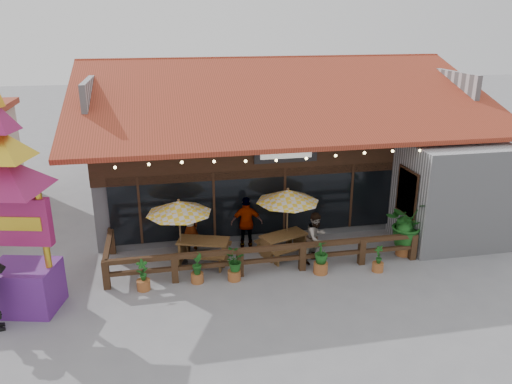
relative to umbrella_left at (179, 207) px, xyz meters
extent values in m
plane|color=gray|center=(4.24, -0.70, -1.96)|extent=(100.00, 100.00, 0.00)
cube|color=#ACACB1|center=(4.24, 6.30, 0.04)|extent=(14.00, 10.00, 4.00)
cube|color=#371C11|center=(2.74, 1.22, 1.24)|extent=(11.00, 0.16, 1.60)
cube|color=black|center=(2.74, 1.20, -0.46)|extent=(10.00, 0.12, 2.40)
cube|color=#FBA471|center=(2.74, 1.40, -0.46)|extent=(9.80, 0.05, 2.20)
cube|color=#ACACB1|center=(9.49, -0.05, -0.16)|extent=(3.50, 2.70, 3.60)
cube|color=red|center=(7.68, -0.20, 0.04)|extent=(0.06, 1.20, 1.50)
cube|color=#371C11|center=(7.67, -0.20, 0.04)|extent=(0.04, 1.34, 1.64)
cube|color=#AC3A26|center=(4.24, 2.80, 2.94)|extent=(15.50, 7.05, 2.37)
cube|color=#AC3A26|center=(4.24, 9.80, 2.94)|extent=(15.50, 7.05, 2.37)
cube|color=#AC3A26|center=(4.24, 6.30, 4.06)|extent=(15.50, 0.30, 0.12)
cube|color=#ACACB1|center=(-2.76, 6.30, 2.74)|extent=(0.20, 9.00, 1.80)
cube|color=#ACACB1|center=(11.24, 6.30, 2.74)|extent=(0.20, 9.00, 1.80)
cube|color=black|center=(3.74, 1.10, 1.24)|extent=(2.20, 0.10, 0.55)
cube|color=silver|center=(3.74, 1.04, 1.24)|extent=(1.80, 0.02, 0.25)
cube|color=#371C11|center=(-1.26, 1.16, -0.46)|extent=(0.08, 0.08, 2.40)
cube|color=#371C11|center=(1.24, 1.16, -0.46)|extent=(0.08, 0.08, 2.40)
cube|color=#371C11|center=(3.74, 1.16, -0.46)|extent=(0.08, 0.08, 2.40)
cube|color=#371C11|center=(6.24, 1.16, -0.46)|extent=(0.08, 0.08, 2.40)
sphere|color=#FFE58C|center=(-1.76, -0.62, 1.59)|extent=(0.09, 0.09, 0.09)
sphere|color=#FFE58C|center=(-0.81, -0.62, 1.63)|extent=(0.09, 0.09, 0.09)
sphere|color=#FFE58C|center=(0.14, -0.62, 1.64)|extent=(0.09, 0.09, 0.09)
sphere|color=#FFE58C|center=(1.09, -0.62, 1.62)|extent=(0.09, 0.09, 0.09)
sphere|color=#FFE58C|center=(2.04, -0.62, 1.57)|extent=(0.09, 0.09, 0.09)
sphere|color=#FFE58C|center=(2.99, -0.62, 1.54)|extent=(0.09, 0.09, 0.09)
sphere|color=#FFE58C|center=(3.94, -0.62, 1.56)|extent=(0.09, 0.09, 0.09)
sphere|color=#FFE58C|center=(4.89, -0.62, 1.59)|extent=(0.09, 0.09, 0.09)
sphere|color=#FFE58C|center=(5.84, -0.62, 1.63)|extent=(0.09, 0.09, 0.09)
sphere|color=#FFE58C|center=(6.79, -0.62, 1.64)|extent=(0.09, 0.09, 0.09)
sphere|color=#FFE58C|center=(7.74, -0.62, 1.61)|extent=(0.09, 0.09, 0.09)
cube|color=#422D17|center=(-2.26, -1.20, -1.51)|extent=(0.20, 0.20, 0.90)
cube|color=#422D17|center=(-0.26, -1.20, -1.51)|extent=(0.20, 0.20, 0.90)
cube|color=#422D17|center=(1.74, -1.20, -1.51)|extent=(0.20, 0.20, 0.90)
cube|color=#422D17|center=(3.74, -1.20, -1.51)|extent=(0.20, 0.20, 0.90)
cube|color=#422D17|center=(5.74, -1.20, -1.51)|extent=(0.20, 0.20, 0.90)
cube|color=#422D17|center=(7.54, -1.20, -1.51)|extent=(0.20, 0.20, 0.90)
cube|color=#422D17|center=(2.64, -1.20, -1.11)|extent=(9.80, 0.16, 0.14)
cube|color=#422D17|center=(2.64, -1.20, -1.51)|extent=(9.80, 0.12, 0.12)
cube|color=#422D17|center=(-2.26, 0.05, -1.11)|extent=(0.16, 2.50, 0.14)
cube|color=#422D17|center=(-2.26, 1.20, -1.51)|extent=(0.20, 0.20, 0.90)
cylinder|color=brown|center=(0.00, 0.00, -0.90)|extent=(0.05, 0.05, 2.11)
cone|color=yellow|center=(0.00, 0.00, 0.01)|extent=(2.43, 2.43, 0.41)
sphere|color=brown|center=(0.00, 0.00, 0.24)|extent=(0.09, 0.09, 0.09)
cylinder|color=black|center=(0.00, 0.00, -1.93)|extent=(0.40, 0.40, 0.05)
cylinder|color=brown|center=(3.61, 0.27, -0.89)|extent=(0.06, 0.06, 2.14)
cone|color=yellow|center=(3.61, 0.27, 0.05)|extent=(2.23, 2.23, 0.42)
sphere|color=brown|center=(3.61, 0.27, 0.28)|extent=(0.09, 0.09, 0.09)
cylinder|color=black|center=(3.61, 0.27, -1.93)|extent=(0.41, 0.41, 0.06)
cube|color=brown|center=(0.72, -0.04, -1.20)|extent=(1.80, 1.25, 0.06)
cube|color=brown|center=(0.04, 0.19, -1.58)|extent=(0.31, 0.71, 0.76)
cube|color=brown|center=(1.40, -0.27, -1.58)|extent=(0.31, 0.71, 0.76)
cube|color=brown|center=(0.55, -0.57, -1.51)|extent=(1.64, 0.79, 0.05)
cube|color=brown|center=(0.90, 0.50, -1.51)|extent=(1.64, 0.79, 0.05)
cube|color=brown|center=(3.43, -0.04, -1.24)|extent=(1.70, 1.21, 0.06)
cube|color=brown|center=(2.79, -0.27, -1.60)|extent=(0.30, 0.66, 0.72)
cube|color=brown|center=(4.06, 0.20, -1.60)|extent=(0.30, 0.66, 0.72)
cube|color=brown|center=(3.61, -0.54, -1.53)|extent=(1.55, 0.78, 0.05)
cube|color=brown|center=(3.24, 0.46, -1.53)|extent=(1.55, 0.78, 0.05)
cube|color=#612383|center=(-4.32, -1.87, -1.31)|extent=(1.99, 1.67, 1.30)
cube|color=#961B56|center=(-4.32, -1.87, 0.64)|extent=(1.95, 0.73, 1.30)
cube|color=gold|center=(-4.32, -2.02, 0.64)|extent=(1.48, 0.40, 0.38)
cylinder|color=gold|center=(-3.56, -1.87, 0.42)|extent=(0.17, 0.17, 2.16)
pyramid|color=#961B56|center=(-4.32, -1.87, 2.37)|extent=(3.14, 3.14, 0.86)
cylinder|color=#995529|center=(7.42, -0.82, -1.77)|extent=(0.52, 0.52, 0.38)
imported|color=#1D5E1A|center=(7.42, -0.82, -0.80)|extent=(1.85, 1.83, 1.56)
sphere|color=#1D5E1A|center=(7.55, -0.91, -1.09)|extent=(0.52, 0.52, 0.52)
sphere|color=#1D5E1A|center=(7.31, -0.70, -0.92)|extent=(0.45, 0.45, 0.45)
imported|color=#371C11|center=(0.38, 0.93, -1.13)|extent=(0.71, 0.60, 1.65)
imported|color=#371C11|center=(4.32, -0.73, -1.10)|extent=(1.05, 1.00, 1.72)
imported|color=#371C11|center=(2.31, 0.74, -1.02)|extent=(1.15, 0.61, 1.87)
cylinder|color=#995529|center=(-1.20, -1.48, -1.80)|extent=(0.40, 0.40, 0.32)
imported|color=#1D5E1A|center=(-1.20, -1.48, -1.31)|extent=(0.39, 0.31, 0.65)
cylinder|color=#995529|center=(0.40, -1.35, -1.80)|extent=(0.38, 0.38, 0.31)
imported|color=#1D5E1A|center=(0.40, -1.35, -1.33)|extent=(0.30, 0.36, 0.63)
cylinder|color=#995529|center=(1.52, -1.43, -1.80)|extent=(0.40, 0.40, 0.32)
imported|color=#1D5E1A|center=(1.52, -1.43, -1.31)|extent=(0.76, 0.73, 0.65)
cylinder|color=#995529|center=(4.25, -1.53, -1.78)|extent=(0.45, 0.45, 0.36)
imported|color=#1D5E1A|center=(4.25, -1.53, -1.23)|extent=(0.56, 0.56, 0.74)
cylinder|color=#995529|center=(6.07, -1.76, -1.81)|extent=(0.36, 0.36, 0.29)
imported|color=#1D5E1A|center=(6.07, -1.76, -1.37)|extent=(0.26, 0.35, 0.60)
camera|label=1|loc=(-0.48, -14.85, 5.63)|focal=35.00mm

